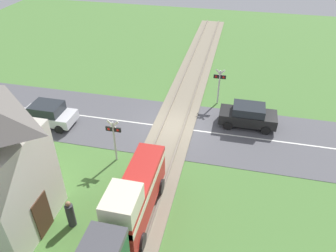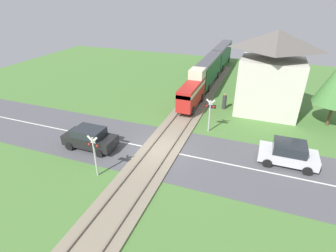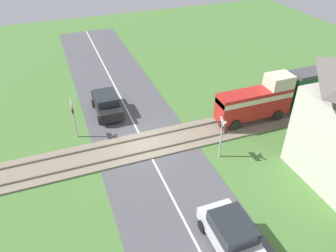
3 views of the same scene
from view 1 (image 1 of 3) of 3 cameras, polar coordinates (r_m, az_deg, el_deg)
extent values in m
plane|color=#4C7A38|center=(22.31, 0.90, -0.31)|extent=(60.00, 60.00, 0.00)
cube|color=#515156|center=(22.30, 0.90, -0.29)|extent=(48.00, 6.40, 0.02)
cube|color=silver|center=(22.30, 0.90, -0.26)|extent=(48.00, 0.12, 0.00)
cube|color=gray|center=(22.28, 0.90, -0.18)|extent=(2.80, 48.00, 0.12)
cube|color=slate|center=(22.10, 2.73, -0.17)|extent=(0.10, 48.00, 0.12)
cube|color=slate|center=(22.34, -0.90, 0.31)|extent=(0.10, 48.00, 0.12)
cube|color=red|center=(15.52, -5.33, -11.87)|extent=(1.35, 5.32, 1.90)
cube|color=beige|center=(15.15, -5.44, -10.51)|extent=(1.37, 5.32, 0.36)
cube|color=beige|center=(13.36, -8.03, -13.19)|extent=(1.35, 1.70, 0.90)
cylinder|color=black|center=(17.18, -1.11, -10.46)|extent=(0.14, 0.76, 0.76)
cylinder|color=black|center=(17.50, -5.76, -9.66)|extent=(0.14, 0.76, 0.76)
cylinder|color=black|center=(15.07, -4.40, -19.43)|extent=(0.14, 0.76, 0.76)
cylinder|color=black|center=(15.42, -9.80, -18.24)|extent=(0.14, 0.76, 0.76)
cube|color=black|center=(22.85, 13.69, 1.51)|extent=(3.80, 1.65, 0.72)
cube|color=#23282D|center=(22.52, 13.91, 2.85)|extent=(2.09, 1.52, 0.54)
cylinder|color=black|center=(22.33, 10.36, 0.01)|extent=(0.60, 0.18, 0.60)
cylinder|color=black|center=(23.71, 10.67, 2.23)|extent=(0.60, 0.18, 0.60)
cylinder|color=black|center=(22.45, 16.63, -0.79)|extent=(0.60, 0.18, 0.60)
cylinder|color=black|center=(23.82, 16.58, 1.46)|extent=(0.60, 0.18, 0.60)
cube|color=silver|center=(23.80, -20.06, 1.59)|extent=(3.63, 1.74, 0.63)
cube|color=#23282D|center=(23.48, -20.36, 2.89)|extent=(2.00, 1.60, 0.64)
cylinder|color=black|center=(24.01, -16.50, 1.74)|extent=(0.60, 0.18, 0.60)
cylinder|color=black|center=(22.79, -18.44, -0.59)|extent=(0.60, 0.18, 0.60)
cylinder|color=black|center=(25.17, -21.25, 2.35)|extent=(0.60, 0.18, 0.60)
cylinder|color=black|center=(24.01, -23.32, 0.16)|extent=(0.60, 0.18, 0.60)
cylinder|color=#B7B7B7|center=(24.71, 8.83, 6.67)|extent=(0.12, 0.12, 2.70)
cube|color=black|center=(24.32, 9.01, 8.46)|extent=(0.90, 0.08, 0.28)
sphere|color=red|center=(24.31, 9.65, 8.38)|extent=(0.18, 0.18, 0.18)
sphere|color=red|center=(24.33, 8.37, 8.54)|extent=(0.18, 0.18, 0.18)
cube|color=silver|center=(24.22, 9.06, 8.96)|extent=(0.72, 0.04, 0.72)
cube|color=silver|center=(24.22, 9.06, 8.96)|extent=(0.72, 0.04, 0.72)
cylinder|color=#B7B7B7|center=(19.10, -9.26, -2.68)|extent=(0.12, 0.12, 2.70)
cube|color=black|center=(18.59, -9.50, -0.56)|extent=(0.90, 0.08, 0.28)
sphere|color=red|center=(18.68, -10.27, -0.46)|extent=(0.18, 0.18, 0.18)
sphere|color=red|center=(18.50, -8.72, -0.67)|extent=(0.18, 0.18, 0.18)
cube|color=silver|center=(18.46, -9.57, 0.03)|extent=(0.72, 0.04, 0.72)
cube|color=silver|center=(18.46, -9.57, 0.03)|extent=(0.72, 0.04, 0.72)
cube|color=#472D1E|center=(16.37, -20.97, -14.30)|extent=(0.06, 1.10, 2.10)
cylinder|color=#333338|center=(16.51, -16.59, -14.65)|extent=(0.38, 0.38, 1.31)
sphere|color=#936B4C|center=(15.95, -17.06, -12.82)|extent=(0.24, 0.24, 0.24)
camera|label=2|loc=(34.04, -4.45, 30.46)|focal=28.00mm
camera|label=3|loc=(29.92, -33.82, 30.54)|focal=35.00mm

